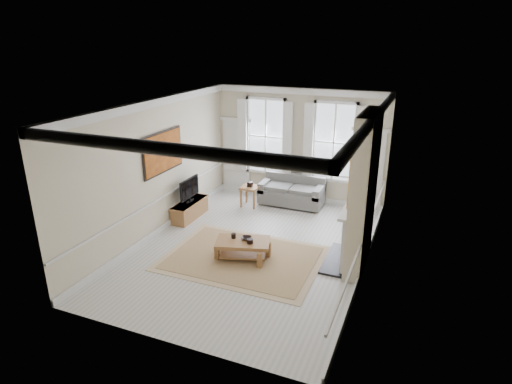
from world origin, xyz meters
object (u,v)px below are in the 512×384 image
at_px(sofa, 292,193).
at_px(coffee_table, 243,244).
at_px(tv_stand, 190,210).
at_px(side_table, 250,190).

distance_m(sofa, coffee_table, 3.64).
distance_m(sofa, tv_stand, 3.11).
bearing_deg(coffee_table, sofa, 72.95).
distance_m(side_table, coffee_table, 3.23).
height_order(side_table, tv_stand, side_table).
relative_size(side_table, coffee_table, 0.45).
xyz_separation_m(sofa, tv_stand, (-2.32, -2.06, -0.12)).
bearing_deg(tv_stand, coffee_table, -34.41).
xyz_separation_m(sofa, coffee_table, (-0.02, -3.64, 0.01)).
xyz_separation_m(side_table, tv_stand, (-1.21, -1.45, -0.26)).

